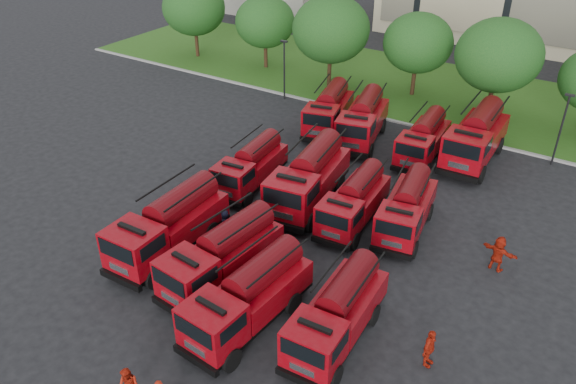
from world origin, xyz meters
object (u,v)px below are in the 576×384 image
object	(u,v)px
fire_truck_4	(251,166)
fire_truck_6	(354,201)
fire_truck_2	(249,296)
firefighter_4	(226,236)
fire_truck_0	(169,225)
fire_truck_3	(338,313)
fire_truck_7	(407,208)
fire_truck_1	(222,255)
fire_truck_9	(363,120)
firefighter_5	(495,269)
firefighter_2	(426,364)
fire_truck_5	(309,177)
fire_truck_11	(476,137)
fire_truck_8	(329,110)
firefighter_3	(313,340)
fire_truck_10	(423,139)

from	to	relation	value
fire_truck_4	fire_truck_6	xyz separation A→B (m)	(7.42, -0.24, 0.01)
fire_truck_2	firefighter_4	size ratio (longest dim) A/B	4.30
fire_truck_0	fire_truck_6	size ratio (longest dim) A/B	1.15
fire_truck_2	fire_truck_3	distance (m)	3.98
fire_truck_7	fire_truck_0	bearing A→B (deg)	-147.37
fire_truck_1	fire_truck_9	world-z (taller)	fire_truck_9
fire_truck_9	firefighter_5	xyz separation A→B (m)	(12.57, -9.83, -1.67)
firefighter_2	fire_truck_1	bearing A→B (deg)	96.70
firefighter_5	fire_truck_4	bearing A→B (deg)	10.84
fire_truck_3	fire_truck_4	xyz separation A→B (m)	(-10.97, 8.71, -0.05)
fire_truck_5	fire_truck_1	bearing A→B (deg)	-96.60
fire_truck_11	firefighter_2	xyz separation A→B (m)	(4.03, -19.11, -1.81)
fire_truck_8	firefighter_2	world-z (taller)	fire_truck_8
fire_truck_8	firefighter_3	world-z (taller)	fire_truck_8
fire_truck_1	fire_truck_7	distance (m)	10.78
fire_truck_8	firefighter_4	world-z (taller)	fire_truck_8
fire_truck_7	firefighter_4	distance (m)	10.21
fire_truck_8	firefighter_3	bearing A→B (deg)	-76.82
fire_truck_2	fire_truck_11	distance (m)	21.50
fire_truck_10	firefighter_4	xyz separation A→B (m)	(-5.69, -14.73, -1.49)
firefighter_4	fire_truck_8	bearing A→B (deg)	-54.68
fire_truck_6	fire_truck_10	xyz separation A→B (m)	(0.35, 9.70, 0.03)
fire_truck_8	firefighter_4	bearing A→B (deg)	-96.60
fire_truck_2	firefighter_5	bearing A→B (deg)	54.32
fire_truck_0	fire_truck_9	xyz separation A→B (m)	(2.45, 17.75, -0.03)
fire_truck_6	fire_truck_10	size ratio (longest dim) A/B	0.98
fire_truck_1	fire_truck_4	bearing A→B (deg)	122.75
fire_truck_2	fire_truck_7	xyz separation A→B (m)	(2.99, 10.76, -0.12)
fire_truck_10	firefighter_5	bearing A→B (deg)	-55.21
fire_truck_7	fire_truck_4	bearing A→B (deg)	174.92
fire_truck_4	fire_truck_8	bearing A→B (deg)	84.65
fire_truck_2	fire_truck_6	bearing A→B (deg)	92.88
fire_truck_1	fire_truck_2	world-z (taller)	fire_truck_1
fire_truck_5	fire_truck_6	xyz separation A→B (m)	(3.30, -0.49, -0.31)
fire_truck_5	fire_truck_11	distance (m)	12.82
fire_truck_3	fire_truck_10	distance (m)	18.46
fire_truck_6	fire_truck_11	xyz separation A→B (m)	(3.44, 11.40, 0.36)
firefighter_5	fire_truck_0	bearing A→B (deg)	38.73
fire_truck_0	fire_truck_4	bearing A→B (deg)	91.97
fire_truck_6	firefighter_5	distance (m)	8.25
fire_truck_7	fire_truck_11	world-z (taller)	fire_truck_11
fire_truck_0	firefighter_2	xyz separation A→B (m)	(14.38, -0.00, -1.70)
fire_truck_10	firefighter_5	size ratio (longest dim) A/B	3.35
fire_truck_7	firefighter_4	bearing A→B (deg)	-152.79
fire_truck_8	fire_truck_1	bearing A→B (deg)	-91.00
fire_truck_11	firefighter_4	size ratio (longest dim) A/B	4.87
fire_truck_1	fire_truck_9	size ratio (longest dim) A/B	0.94
fire_truck_5	firefighter_4	size ratio (longest dim) A/B	4.88
fire_truck_1	fire_truck_10	distance (m)	18.12
fire_truck_5	fire_truck_9	world-z (taller)	fire_truck_5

